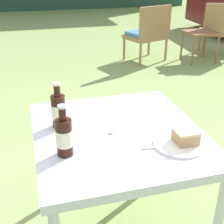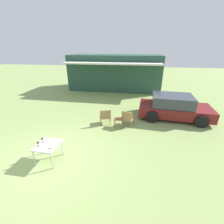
{
  "view_description": "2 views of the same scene",
  "coord_description": "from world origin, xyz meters",
  "px_view_note": "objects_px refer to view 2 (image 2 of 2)",
  "views": [
    {
      "loc": [
        -0.36,
        -1.19,
        1.38
      ],
      "look_at": [
        0.0,
        0.1,
        0.73
      ],
      "focal_mm": 50.0,
      "sensor_mm": 36.0,
      "label": 1
    },
    {
      "loc": [
        2.97,
        -3.93,
        3.82
      ],
      "look_at": [
        1.84,
        2.74,
        0.9
      ],
      "focal_mm": 24.0,
      "sensor_mm": 36.0,
      "label": 2
    }
  ],
  "objects_px": {
    "wicker_chair_plain": "(128,118)",
    "cola_bottle_far": "(38,144)",
    "garden_side_table": "(119,120)",
    "patio_table": "(48,146)",
    "wicker_chair_cushioned": "(105,116)",
    "cake_on_plate": "(51,148)",
    "cola_bottle_near": "(42,140)",
    "parked_car": "(173,107)"
  },
  "relations": [
    {
      "from": "wicker_chair_plain",
      "to": "cola_bottle_far",
      "type": "distance_m",
      "value": 4.36
    },
    {
      "from": "garden_side_table",
      "to": "patio_table",
      "type": "xyz_separation_m",
      "value": [
        -2.15,
        -2.96,
        0.22
      ]
    },
    {
      "from": "wicker_chair_cushioned",
      "to": "wicker_chair_plain",
      "type": "height_order",
      "value": "same"
    },
    {
      "from": "wicker_chair_plain",
      "to": "cake_on_plate",
      "type": "relative_size",
      "value": 3.79
    },
    {
      "from": "patio_table",
      "to": "wicker_chair_plain",
      "type": "bearing_deg",
      "value": 50.44
    },
    {
      "from": "garden_side_table",
      "to": "cola_bottle_near",
      "type": "height_order",
      "value": "cola_bottle_near"
    },
    {
      "from": "garden_side_table",
      "to": "cola_bottle_near",
      "type": "relative_size",
      "value": 2.11
    },
    {
      "from": "cola_bottle_near",
      "to": "cola_bottle_far",
      "type": "xyz_separation_m",
      "value": [
        -0.01,
        -0.24,
        0.0
      ]
    },
    {
      "from": "cola_bottle_near",
      "to": "cola_bottle_far",
      "type": "distance_m",
      "value": 0.24
    },
    {
      "from": "wicker_chair_plain",
      "to": "cake_on_plate",
      "type": "distance_m",
      "value": 4.1
    },
    {
      "from": "wicker_chair_plain",
      "to": "cola_bottle_far",
      "type": "relative_size",
      "value": 3.84
    },
    {
      "from": "garden_side_table",
      "to": "cola_bottle_near",
      "type": "bearing_deg",
      "value": -130.25
    },
    {
      "from": "patio_table",
      "to": "garden_side_table",
      "type": "bearing_deg",
      "value": 53.93
    },
    {
      "from": "parked_car",
      "to": "cola_bottle_near",
      "type": "height_order",
      "value": "parked_car"
    },
    {
      "from": "cake_on_plate",
      "to": "cola_bottle_far",
      "type": "bearing_deg",
      "value": 173.13
    },
    {
      "from": "garden_side_table",
      "to": "patio_table",
      "type": "distance_m",
      "value": 3.66
    },
    {
      "from": "cake_on_plate",
      "to": "cola_bottle_far",
      "type": "height_order",
      "value": "cola_bottle_far"
    },
    {
      "from": "wicker_chair_plain",
      "to": "garden_side_table",
      "type": "relative_size",
      "value": 1.81
    },
    {
      "from": "parked_car",
      "to": "cake_on_plate",
      "type": "relative_size",
      "value": 18.65
    },
    {
      "from": "patio_table",
      "to": "cola_bottle_far",
      "type": "relative_size",
      "value": 3.77
    },
    {
      "from": "cola_bottle_far",
      "to": "wicker_chair_plain",
      "type": "bearing_deg",
      "value": 48.9
    },
    {
      "from": "parked_car",
      "to": "wicker_chair_plain",
      "type": "distance_m",
      "value": 2.93
    },
    {
      "from": "cake_on_plate",
      "to": "cola_bottle_far",
      "type": "xyz_separation_m",
      "value": [
        -0.48,
        0.06,
        0.06
      ]
    },
    {
      "from": "wicker_chair_cushioned",
      "to": "garden_side_table",
      "type": "bearing_deg",
      "value": 144.54
    },
    {
      "from": "garden_side_table",
      "to": "cola_bottle_far",
      "type": "xyz_separation_m",
      "value": [
        -2.41,
        -3.08,
        0.38
      ]
    },
    {
      "from": "garden_side_table",
      "to": "patio_table",
      "type": "bearing_deg",
      "value": -126.07
    },
    {
      "from": "wicker_chair_cushioned",
      "to": "cola_bottle_far",
      "type": "relative_size",
      "value": 3.84
    },
    {
      "from": "wicker_chair_plain",
      "to": "cola_bottle_near",
      "type": "bearing_deg",
      "value": 69.02
    },
    {
      "from": "wicker_chair_plain",
      "to": "patio_table",
      "type": "distance_m",
      "value": 4.09
    },
    {
      "from": "parked_car",
      "to": "cola_bottle_far",
      "type": "distance_m",
      "value": 7.17
    },
    {
      "from": "parked_car",
      "to": "garden_side_table",
      "type": "bearing_deg",
      "value": -147.39
    },
    {
      "from": "wicker_chair_cushioned",
      "to": "patio_table",
      "type": "xyz_separation_m",
      "value": [
        -1.4,
        -3.17,
        0.17
      ]
    },
    {
      "from": "patio_table",
      "to": "cola_bottle_near",
      "type": "height_order",
      "value": "cola_bottle_near"
    },
    {
      "from": "cola_bottle_near",
      "to": "garden_side_table",
      "type": "bearing_deg",
      "value": 49.75
    },
    {
      "from": "cola_bottle_far",
      "to": "garden_side_table",
      "type": "bearing_deg",
      "value": 51.99
    },
    {
      "from": "wicker_chair_cushioned",
      "to": "cola_bottle_near",
      "type": "relative_size",
      "value": 3.84
    },
    {
      "from": "cola_bottle_far",
      "to": "patio_table",
      "type": "bearing_deg",
      "value": 26.25
    },
    {
      "from": "cake_on_plate",
      "to": "patio_table",
      "type": "bearing_deg",
      "value": 141.05
    },
    {
      "from": "wicker_chair_cushioned",
      "to": "wicker_chair_plain",
      "type": "xyz_separation_m",
      "value": [
        1.2,
        -0.02,
        0.01
      ]
    },
    {
      "from": "cola_bottle_near",
      "to": "cola_bottle_far",
      "type": "bearing_deg",
      "value": -91.5
    },
    {
      "from": "parked_car",
      "to": "garden_side_table",
      "type": "distance_m",
      "value": 3.42
    },
    {
      "from": "cola_bottle_near",
      "to": "cola_bottle_far",
      "type": "height_order",
      "value": "same"
    }
  ]
}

